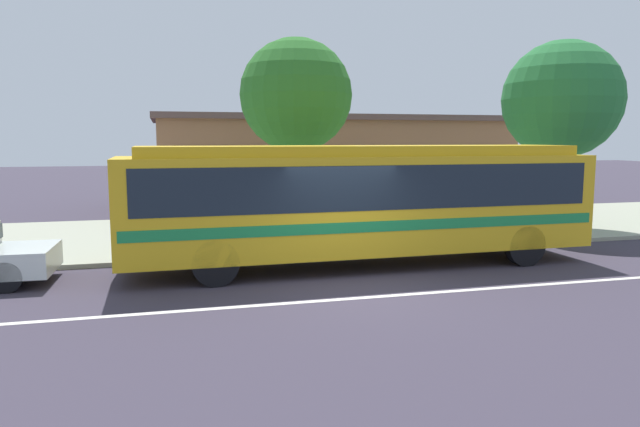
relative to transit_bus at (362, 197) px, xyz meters
The scene contains 9 objects.
ground_plane 2.78m from the transit_bus, 113.99° to the right, with size 120.00×120.00×0.00m, color #393341.
sidewalk_slab 5.67m from the transit_bus, 99.50° to the left, with size 60.00×8.00×0.12m, color #9DA08A.
lane_stripe_center 3.40m from the transit_bus, 107.66° to the right, with size 56.00×0.16×0.01m, color silver.
transit_bus is the anchor object (origin of this frame).
pedestrian_waiting_near_sign 5.32m from the transit_bus, 23.90° to the left, with size 0.40×0.40×1.62m.
pedestrian_walking_along_curb 5.19m from the transit_bus, 144.25° to the left, with size 0.35×0.35×1.65m.
street_tree_near_stop 5.46m from the transit_bus, 97.01° to the left, with size 3.50×3.50×6.07m.
street_tree_mid_block 9.20m from the transit_bus, 23.15° to the left, with size 3.85×3.85×6.17m.
station_building 13.57m from the transit_bus, 77.95° to the left, with size 15.76×7.96×4.10m.
Camera 1 is at (-3.74, -11.39, 3.10)m, focal length 32.96 mm.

